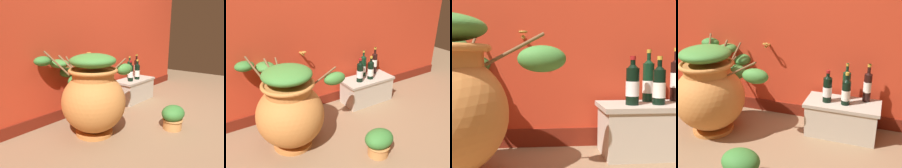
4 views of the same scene
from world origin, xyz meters
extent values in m
plane|color=#896B4C|center=(0.00, 0.00, 0.00)|extent=(7.00, 7.00, 0.00)
cube|color=maroon|center=(0.00, 1.10, 0.06)|extent=(4.40, 0.02, 0.13)
cylinder|color=#B28433|center=(-0.18, 1.05, 0.75)|extent=(0.02, 0.10, 0.02)
torus|color=#B28433|center=(-0.18, 1.00, 0.78)|extent=(0.06, 0.06, 0.01)
cylinder|color=#CC7F3D|center=(-0.56, 0.55, 0.02)|extent=(0.38, 0.38, 0.03)
ellipsoid|color=#CC7F3D|center=(-0.56, 0.55, 0.34)|extent=(0.64, 0.64, 0.61)
cylinder|color=#CC7F3D|center=(-0.56, 0.55, 0.61)|extent=(0.41, 0.41, 0.11)
torus|color=#CC7F3D|center=(-0.56, 0.55, 0.66)|extent=(0.49, 0.49, 0.04)
cylinder|color=brown|center=(-0.60, 0.89, 0.70)|extent=(0.05, 0.26, 0.18)
ellipsoid|color=#428438|center=(-0.62, 1.00, 0.69)|extent=(0.19, 0.23, 0.10)
cylinder|color=brown|center=(-0.49, 0.84, 0.59)|extent=(0.04, 0.19, 0.10)
ellipsoid|color=#428438|center=(-0.47, 0.91, 0.48)|extent=(0.20, 0.16, 0.15)
cylinder|color=brown|center=(-0.20, 0.54, 0.66)|extent=(0.29, 0.03, 0.16)
ellipsoid|color=#428438|center=(-0.07, 0.53, 0.61)|extent=(0.24, 0.13, 0.13)
cylinder|color=brown|center=(-0.50, 0.92, 0.63)|extent=(0.05, 0.28, 0.25)
ellipsoid|color=#387A33|center=(-0.48, 1.07, 0.57)|extent=(0.16, 0.23, 0.11)
cylinder|color=brown|center=(-0.74, 0.87, 0.72)|extent=(0.13, 0.26, 0.25)
ellipsoid|color=#387A33|center=(-0.82, 1.00, 0.74)|extent=(0.19, 0.16, 0.10)
ellipsoid|color=#428438|center=(-0.56, 0.55, 0.76)|extent=(0.45, 0.45, 0.14)
cube|color=beige|center=(0.62, 0.87, 0.16)|extent=(0.63, 0.31, 0.33)
cube|color=#AEA592|center=(0.62, 0.87, 0.31)|extent=(0.67, 0.33, 0.03)
cylinder|color=black|center=(0.63, 0.97, 0.45)|extent=(0.07, 0.07, 0.25)
cone|color=black|center=(0.63, 0.97, 0.59)|extent=(0.07, 0.07, 0.04)
cylinder|color=black|center=(0.63, 0.97, 0.62)|extent=(0.03, 0.03, 0.09)
cylinder|color=#B7932D|center=(0.63, 0.97, 0.65)|extent=(0.03, 0.03, 0.02)
cylinder|color=white|center=(0.63, 0.97, 0.42)|extent=(0.07, 0.07, 0.08)
cylinder|color=black|center=(0.82, 0.97, 0.45)|extent=(0.07, 0.07, 0.26)
cone|color=black|center=(0.82, 0.97, 0.59)|extent=(0.07, 0.07, 0.04)
cylinder|color=black|center=(0.82, 0.97, 0.63)|extent=(0.03, 0.03, 0.10)
cylinder|color=#B7932D|center=(0.82, 0.97, 0.67)|extent=(0.03, 0.03, 0.02)
cylinder|color=white|center=(0.82, 0.97, 0.47)|extent=(0.07, 0.07, 0.10)
cylinder|color=black|center=(0.65, 0.84, 0.43)|extent=(0.08, 0.08, 0.21)
cone|color=black|center=(0.65, 0.84, 0.55)|extent=(0.08, 0.08, 0.04)
cylinder|color=black|center=(0.65, 0.84, 0.58)|extent=(0.03, 0.03, 0.08)
cylinder|color=#B7932D|center=(0.65, 0.84, 0.61)|extent=(0.03, 0.03, 0.02)
cylinder|color=white|center=(0.65, 0.84, 0.42)|extent=(0.08, 0.08, 0.09)
cylinder|color=black|center=(0.48, 0.84, 0.44)|extent=(0.08, 0.08, 0.23)
cone|color=black|center=(0.48, 0.84, 0.57)|extent=(0.08, 0.08, 0.04)
cylinder|color=black|center=(0.48, 0.84, 0.59)|extent=(0.03, 0.03, 0.07)
cylinder|color=maroon|center=(0.48, 0.84, 0.61)|extent=(0.04, 0.04, 0.02)
cylinder|color=silver|center=(0.48, 0.84, 0.43)|extent=(0.08, 0.08, 0.09)
cylinder|color=#D68E4C|center=(0.06, -0.03, 0.06)|extent=(0.20, 0.20, 0.12)
torus|color=#C58346|center=(0.06, -0.03, 0.11)|extent=(0.22, 0.22, 0.02)
ellipsoid|color=#387A33|center=(0.06, -0.03, 0.18)|extent=(0.28, 0.23, 0.17)
camera|label=1|loc=(-1.98, -0.91, 1.03)|focal=34.05mm
camera|label=2|loc=(-1.24, -1.39, 1.60)|focal=39.58mm
camera|label=3|loc=(-0.09, -0.90, 0.62)|focal=47.30mm
camera|label=4|loc=(0.93, -1.45, 1.39)|focal=44.78mm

